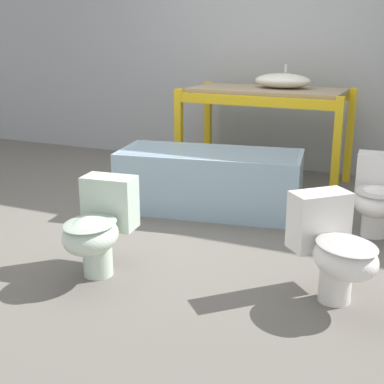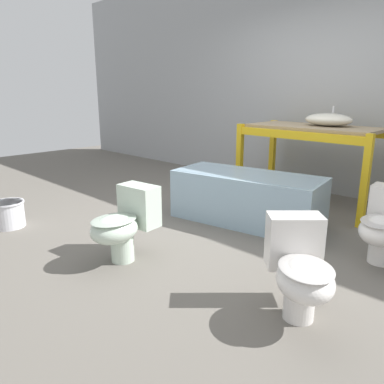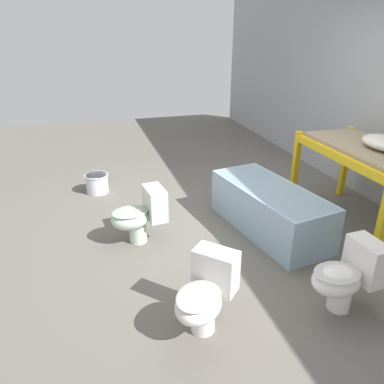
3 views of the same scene
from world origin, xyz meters
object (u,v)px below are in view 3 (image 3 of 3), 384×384
object	(u,v)px
toilet_far	(347,275)
bucket_white	(97,183)
bathtub_main	(270,206)
toilet_near	(205,293)
toilet_extra	(140,214)

from	to	relation	value
toilet_far	bucket_white	size ratio (longest dim) A/B	1.85
toilet_far	bathtub_main	bearing A→B (deg)	175.99
toilet_near	toilet_far	size ratio (longest dim) A/B	1.08
toilet_near	toilet_extra	world-z (taller)	same
bucket_white	toilet_near	bearing A→B (deg)	12.45
toilet_near	bucket_white	bearing A→B (deg)	148.30
toilet_near	toilet_extra	bearing A→B (deg)	146.35
toilet_near	bucket_white	world-z (taller)	toilet_near
bucket_white	bathtub_main	bearing A→B (deg)	47.97
bathtub_main	toilet_far	size ratio (longest dim) A/B	2.71
bathtub_main	toilet_near	world-z (taller)	toilet_near
toilet_near	toilet_far	xyz separation A→B (m)	(0.11, 1.18, 0.00)
toilet_near	toilet_far	distance (m)	1.19
toilet_far	toilet_extra	size ratio (longest dim) A/B	0.98
toilet_near	toilet_extra	distance (m)	1.46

